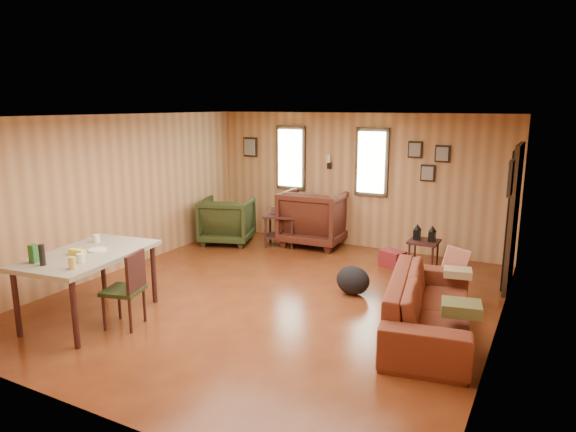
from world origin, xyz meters
name	(u,v)px	position (x,y,z in m)	size (l,w,h in m)	color
room	(295,208)	(0.17, 0.27, 1.21)	(5.54, 6.04, 2.44)	brown
sofa	(430,296)	(2.07, -0.09, 0.44)	(2.24, 0.66, 0.88)	brown
recliner_brown	(315,215)	(-0.66, 2.70, 0.56)	(1.10, 1.03, 1.13)	#461E15
recliner_green	(227,218)	(-2.16, 2.05, 0.46)	(0.90, 0.85, 0.93)	#293317
end_table	(281,224)	(-1.18, 2.33, 0.41)	(0.71, 0.68, 0.73)	#391C19
side_table	(424,239)	(1.46, 2.18, 0.49)	(0.45, 0.45, 0.72)	#391C19
cooler	(392,259)	(1.00, 2.08, 0.13)	(0.44, 0.39, 0.26)	maroon
backpack	(353,280)	(0.88, 0.63, 0.20)	(0.56, 0.49, 0.40)	black
sofa_pillows	(459,285)	(2.32, 0.25, 0.50)	(0.73, 1.73, 0.35)	#515630
dining_table	(87,259)	(-1.63, -1.61, 0.75)	(1.16, 1.72, 1.06)	#9F9A86
dining_chair	(128,285)	(-1.04, -1.56, 0.51)	(0.50, 0.50, 0.90)	#293317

